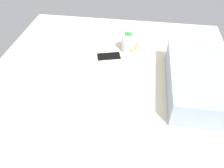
{
  "coord_description": "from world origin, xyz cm",
  "views": [
    {
      "loc": [
        72.82,
        14.16,
        98.07
      ],
      "look_at": [
        -7.85,
        2.23,
        24.0
      ],
      "focal_mm": 35.67,
      "sensor_mm": 36.0,
      "label": 1
    }
  ],
  "objects": [
    {
      "name": "pillow",
      "position": [
        -16.62,
        48.0,
        24.5
      ],
      "size": [
        52.0,
        36.0,
        13.0
      ],
      "primitive_type": "cube",
      "color": "#8C9EB7",
      "rests_on": "bed_mattress"
    },
    {
      "name": "bed_mattress",
      "position": [
        0.0,
        0.0,
        9.0
      ],
      "size": [
        180.0,
        140.0,
        18.0
      ],
      "primitive_type": "cube",
      "color": "beige",
      "rests_on": "ground"
    },
    {
      "name": "snack_cup",
      "position": [
        -47.35,
        7.03,
        23.59
      ],
      "size": [
        9.38,
        9.85,
        12.87
      ],
      "color": "silver",
      "rests_on": "bed_mattress"
    },
    {
      "name": "cell_phone",
      "position": [
        -39.06,
        -4.36,
        18.4
      ],
      "size": [
        10.39,
        15.33,
        0.8
      ],
      "primitive_type": "cube",
      "rotation": [
        0.0,
        0.0,
        3.42
      ],
      "color": "black",
      "rests_on": "bed_mattress"
    }
  ]
}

